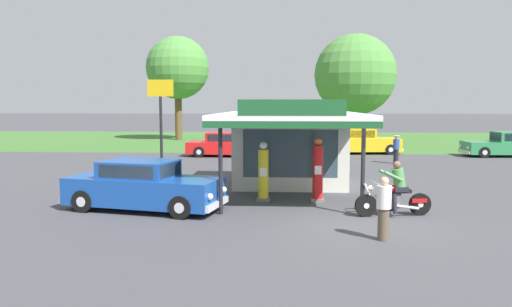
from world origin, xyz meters
name	(u,v)px	position (x,y,z in m)	size (l,w,h in m)	color
ground_plane	(354,221)	(0.00, 0.00, 0.00)	(300.00, 300.00, 0.00)	#424247
grass_verge_strip	(307,140)	(0.00, 30.00, 0.00)	(120.00, 24.00, 0.01)	#3D6B2D
service_station_kiosk	(290,143)	(-1.72, 5.46, 1.69)	(4.96, 7.67, 3.31)	silver
gas_pump_nearside	(263,174)	(-2.61, 2.67, 0.90)	(0.44, 0.44, 1.96)	slate
gas_pump_offside	(318,172)	(-0.83, 2.67, 0.97)	(0.44, 0.44, 2.11)	slate
motorcycle_with_rider	(395,193)	(1.23, 0.71, 0.65)	(2.22, 0.73, 1.58)	black
featured_classic_sedan	(143,187)	(-6.17, 1.10, 0.70)	(5.04, 2.71, 1.50)	#19479E
parked_car_back_row_far_right	(230,146)	(-5.34, 16.26, 0.65)	(5.55, 2.19, 1.45)	red
parked_car_back_row_left	(361,142)	(2.97, 18.44, 0.72)	(5.07, 2.43, 1.60)	gold
parked_car_back_row_far_left	(508,145)	(11.63, 17.18, 0.69)	(5.23, 2.08, 1.51)	#2D844C
bystander_leaning_by_kiosk	(384,207)	(0.41, -1.83, 0.78)	(0.34, 0.34, 1.51)	brown
bystander_strolling_foreground	(396,149)	(4.01, 13.11, 0.81)	(0.34, 0.34, 1.53)	black
tree_oak_right	(355,75)	(4.04, 29.70, 5.71)	(7.04, 7.04, 9.24)	brown
tree_oak_left	(178,68)	(-11.50, 29.57, 6.35)	(5.53, 5.53, 9.15)	brown
roadside_pole_sign	(161,111)	(-7.18, 7.13, 2.91)	(1.10, 0.12, 4.21)	black
spare_tire_stack	(392,192)	(1.76, 3.48, 0.18)	(0.60, 0.60, 0.36)	black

